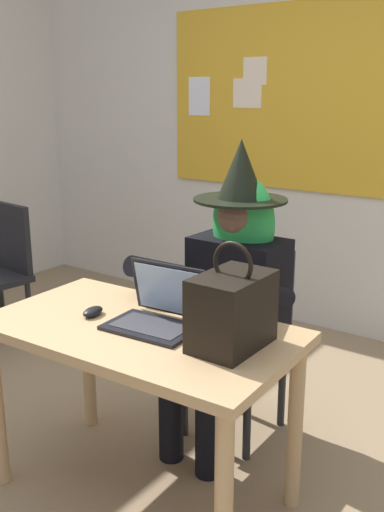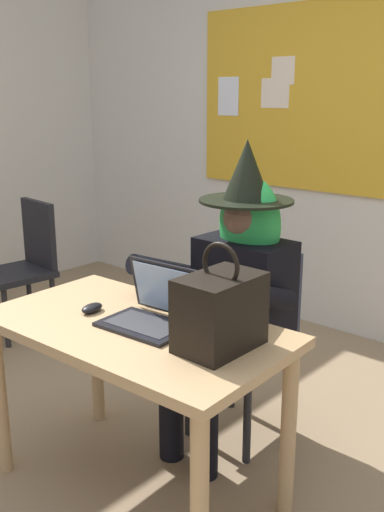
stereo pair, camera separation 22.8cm
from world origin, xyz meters
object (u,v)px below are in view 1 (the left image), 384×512
(chair_at_desk, at_px, (244,330))
(laptop, at_px, (158,312))
(person_costumed, at_px, (231,281))
(computer_mouse, at_px, (93,312))
(handbag, at_px, (232,310))
(desk_main, at_px, (140,352))

(chair_at_desk, bearing_deg, laptop, -1.13)
(laptop, bearing_deg, person_costumed, 85.38)
(person_costumed, xyz_separation_m, computer_mouse, (-0.27, -0.59, -0.03))
(chair_at_desk, bearing_deg, person_costumed, -0.61)
(chair_at_desk, distance_m, handbag, 0.81)
(desk_main, relative_size, handbag, 3.24)
(chair_at_desk, height_order, computer_mouse, chair_at_desk)
(desk_main, xyz_separation_m, chair_at_desk, (0.05, 0.69, -0.13))
(desk_main, height_order, handbag, handbag)
(desk_main, bearing_deg, computer_mouse, -174.07)
(chair_at_desk, xyz_separation_m, handbag, (0.33, -0.64, 0.37))
(desk_main, bearing_deg, handbag, 8.15)
(computer_mouse, distance_m, handbag, 0.62)
(laptop, bearing_deg, desk_main, -137.07)
(computer_mouse, relative_size, handbag, 0.28)
(person_costumed, xyz_separation_m, laptop, (-0.00, -0.52, 0.01))
(chair_at_desk, bearing_deg, computer_mouse, -21.87)
(person_costumed, relative_size, handbag, 3.69)
(laptop, distance_m, computer_mouse, 0.28)
(person_costumed, bearing_deg, desk_main, -4.70)
(computer_mouse, bearing_deg, laptop, 6.79)
(handbag, bearing_deg, computer_mouse, -172.67)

